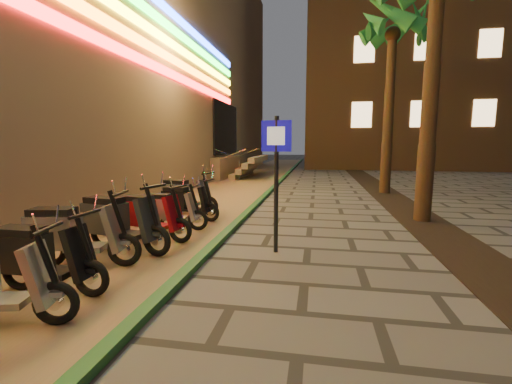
% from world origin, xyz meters
% --- Properties ---
extents(parking_strip, '(3.40, 60.00, 0.01)m').
position_xyz_m(parking_strip, '(-2.60, 10.00, 0.01)').
color(parking_strip, '#8C7251').
rests_on(parking_strip, ground).
extents(green_curb, '(0.18, 60.00, 0.10)m').
position_xyz_m(green_curb, '(-0.90, 10.00, 0.05)').
color(green_curb, '#225A2A').
rests_on(green_curb, ground).
extents(planting_strip, '(1.20, 40.00, 0.02)m').
position_xyz_m(planting_strip, '(3.60, 5.00, 0.01)').
color(planting_strip, black).
rests_on(planting_strip, ground).
extents(apartment_block, '(18.00, 16.06, 25.00)m').
position_xyz_m(apartment_block, '(9.00, 32.00, 12.50)').
color(apartment_block, brown).
rests_on(apartment_block, ground).
extents(palm_d, '(2.97, 3.02, 7.16)m').
position_xyz_m(palm_d, '(3.60, 12.00, 5.94)').
color(palm_d, '#472D19').
rests_on(palm_d, ground).
extents(pedestrian_sign, '(0.53, 0.11, 2.40)m').
position_xyz_m(pedestrian_sign, '(0.27, 3.85, 1.55)').
color(pedestrian_sign, black).
rests_on(pedestrian_sign, ground).
extents(scooter_6, '(1.59, 0.56, 1.12)m').
position_xyz_m(scooter_6, '(-2.56, 1.64, 0.49)').
color(scooter_6, black).
rests_on(scooter_6, ground).
extents(scooter_7, '(1.74, 0.75, 1.22)m').
position_xyz_m(scooter_7, '(-2.80, 2.56, 0.53)').
color(scooter_7, black).
rests_on(scooter_7, ground).
extents(scooter_8, '(1.80, 0.81, 1.27)m').
position_xyz_m(scooter_8, '(-2.55, 3.42, 0.55)').
color(scooter_8, black).
rests_on(scooter_8, ground).
extents(scooter_9, '(1.65, 0.71, 1.16)m').
position_xyz_m(scooter_9, '(-2.40, 4.22, 0.50)').
color(scooter_9, black).
rests_on(scooter_9, ground).
extents(scooter_10, '(1.50, 0.52, 1.06)m').
position_xyz_m(scooter_10, '(-2.35, 5.04, 0.46)').
color(scooter_10, black).
rests_on(scooter_10, ground).
extents(scooter_11, '(1.55, 0.63, 1.09)m').
position_xyz_m(scooter_11, '(-2.35, 6.07, 0.47)').
color(scooter_11, black).
rests_on(scooter_11, ground).
extents(scooter_12, '(1.71, 0.80, 1.20)m').
position_xyz_m(scooter_12, '(-2.67, 6.86, 0.52)').
color(scooter_12, black).
rests_on(scooter_12, ground).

